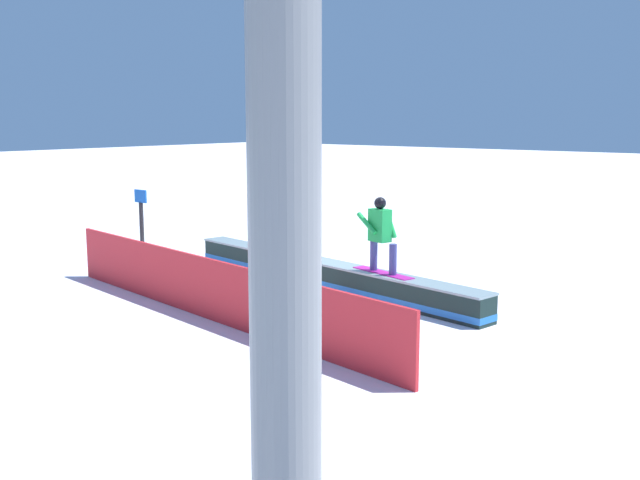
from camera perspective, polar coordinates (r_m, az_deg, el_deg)
The scene contains 5 objects.
ground_plane at distance 15.04m, azimuth 0.38°, elevation -3.58°, with size 120.00×120.00×0.00m, color white.
grind_box at distance 14.99m, azimuth 0.38°, elevation -2.68°, with size 7.85×1.74×0.53m.
snowboarder at distance 13.75m, azimuth 4.64°, elevation 0.60°, with size 1.45×0.60×1.40m.
safety_fence at distance 12.70m, azimuth -8.44°, elevation -3.70°, with size 9.14×0.06×1.04m, color red.
trail_marker at distance 17.89m, azimuth -13.43°, elevation 1.24°, with size 0.40×0.10×1.70m.
Camera 1 is at (-9.15, 11.45, 3.39)m, focal length 42.02 mm.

